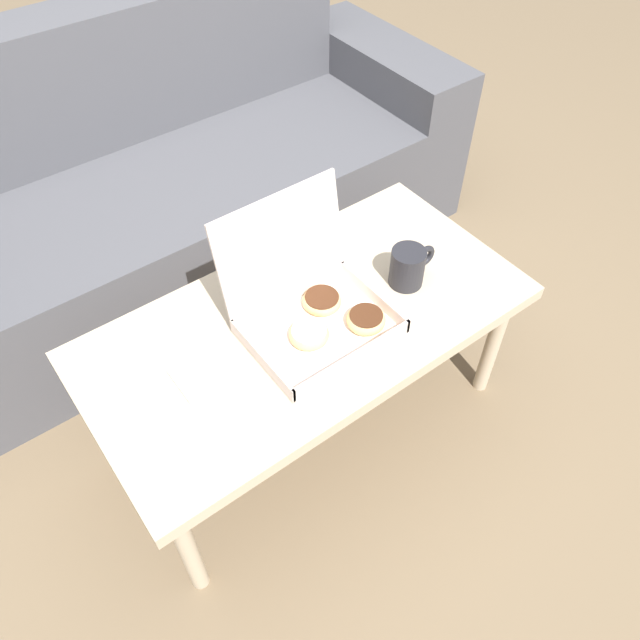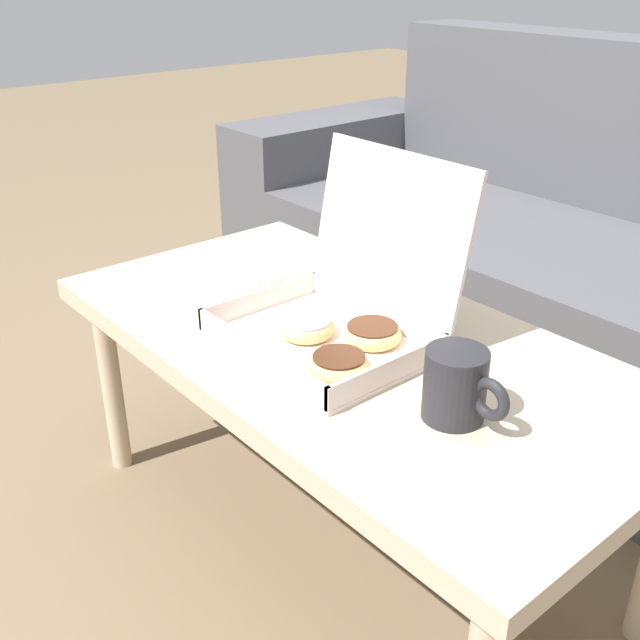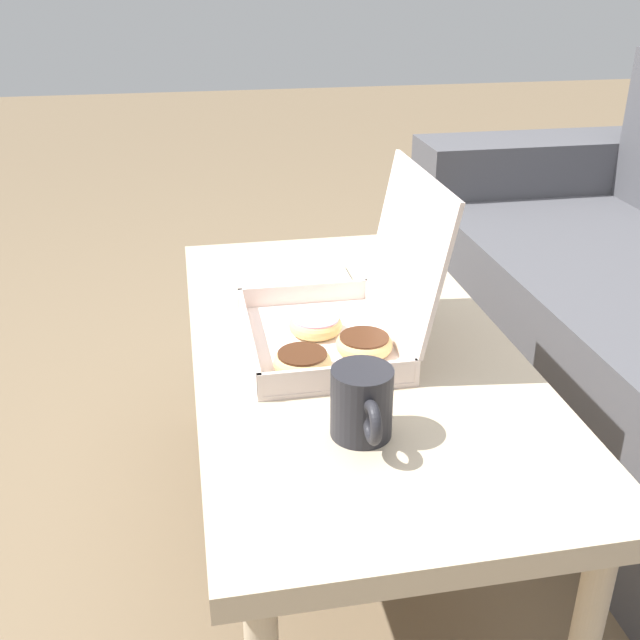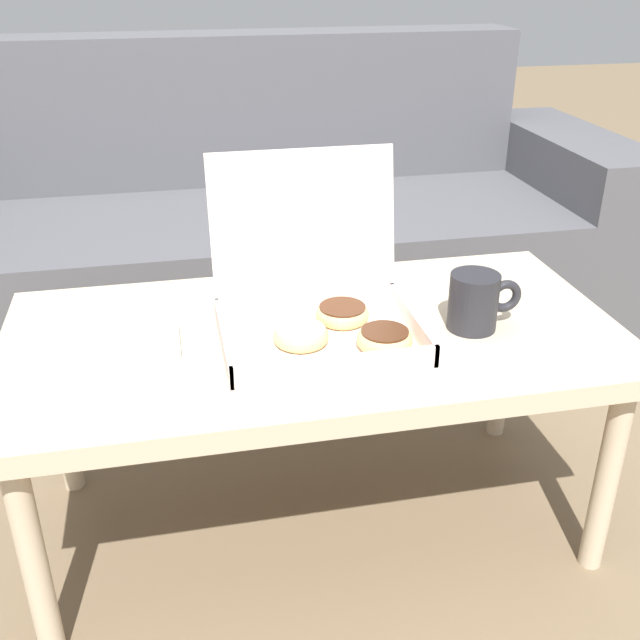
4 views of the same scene
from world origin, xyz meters
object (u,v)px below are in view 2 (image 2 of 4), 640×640
at_px(couch, 600,287).
at_px(coffee_table, 345,358).
at_px(coffee_mug, 457,386).
at_px(pastry_box, 344,313).

distance_m(couch, coffee_table, 0.87).
bearing_deg(couch, coffee_mug, -72.23).
height_order(couch, coffee_table, couch).
distance_m(coffee_table, coffee_mug, 0.31).
height_order(couch, coffee_mug, couch).
bearing_deg(pastry_box, coffee_mug, -6.55).
xyz_separation_m(couch, pastry_box, (0.02, -0.88, 0.21)).
relative_size(couch, coffee_mug, 15.46).
distance_m(couch, pastry_box, 0.91).
bearing_deg(coffee_mug, pastry_box, 173.45).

